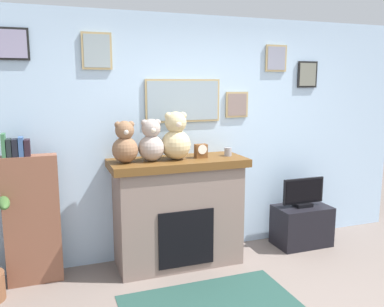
# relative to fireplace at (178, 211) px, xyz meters

# --- Properties ---
(back_wall) EXTENTS (5.20, 0.15, 2.60)m
(back_wall) POSITION_rel_fireplace_xyz_m (0.39, 0.33, 0.74)
(back_wall) COLOR #B0CEEA
(back_wall) RESTS_ON ground_plane
(fireplace) EXTENTS (1.40, 0.59, 1.13)m
(fireplace) POSITION_rel_fireplace_xyz_m (0.00, 0.00, 0.00)
(fireplace) COLOR #7D6960
(fireplace) RESTS_ON ground_plane
(bookshelf) EXTENTS (0.50, 0.16, 1.45)m
(bookshelf) POSITION_rel_fireplace_xyz_m (-1.42, 0.07, 0.08)
(bookshelf) COLOR brown
(bookshelf) RESTS_ON ground_plane
(tv_stand) EXTENTS (0.64, 0.40, 0.47)m
(tv_stand) POSITION_rel_fireplace_xyz_m (1.52, -0.03, -0.34)
(tv_stand) COLOR black
(tv_stand) RESTS_ON ground_plane
(television) EXTENTS (0.52, 0.14, 0.34)m
(television) POSITION_rel_fireplace_xyz_m (1.52, -0.03, 0.06)
(television) COLOR black
(television) RESTS_ON tv_stand
(area_rug) EXTENTS (1.51, 0.94, 0.01)m
(area_rug) POSITION_rel_fireplace_xyz_m (0.00, -0.94, -0.57)
(area_rug) COLOR #1F3F38
(area_rug) RESTS_ON ground_plane
(candle_jar) EXTENTS (0.08, 0.08, 0.09)m
(candle_jar) POSITION_rel_fireplace_xyz_m (0.56, -0.02, 0.60)
(candle_jar) COLOR gray
(candle_jar) RESTS_ON fireplace
(mantel_clock) EXTENTS (0.12, 0.09, 0.14)m
(mantel_clock) POSITION_rel_fireplace_xyz_m (0.25, -0.02, 0.63)
(mantel_clock) COLOR brown
(mantel_clock) RESTS_ON fireplace
(teddy_bear_tan) EXTENTS (0.25, 0.25, 0.41)m
(teddy_bear_tan) POSITION_rel_fireplace_xyz_m (-0.54, -0.02, 0.74)
(teddy_bear_tan) COLOR brown
(teddy_bear_tan) RESTS_ON fireplace
(teddy_bear_brown) EXTENTS (0.26, 0.26, 0.42)m
(teddy_bear_brown) POSITION_rel_fireplace_xyz_m (-0.28, -0.02, 0.75)
(teddy_bear_brown) COLOR #A3948C
(teddy_bear_brown) RESTS_ON fireplace
(teddy_bear_cream) EXTENTS (0.30, 0.30, 0.48)m
(teddy_bear_cream) POSITION_rel_fireplace_xyz_m (-0.02, -0.02, 0.77)
(teddy_bear_cream) COLOR #C9B381
(teddy_bear_cream) RESTS_ON fireplace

